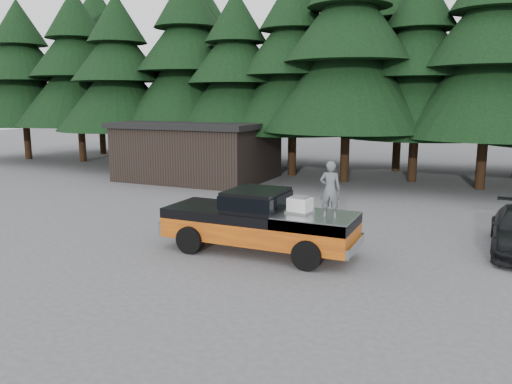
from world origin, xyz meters
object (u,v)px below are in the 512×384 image
at_px(air_compressor, 300,206).
at_px(utility_building, 198,150).
at_px(pickup_truck, 259,231).
at_px(man_on_bed, 330,189).

bearing_deg(air_compressor, utility_building, 141.46).
relative_size(pickup_truck, man_on_bed, 3.76).
height_order(pickup_truck, air_compressor, air_compressor).
bearing_deg(utility_building, air_compressor, -48.32).
height_order(pickup_truck, man_on_bed, man_on_bed).
height_order(pickup_truck, utility_building, utility_building).
relative_size(pickup_truck, utility_building, 0.71).
distance_m(air_compressor, utility_building, 15.37).
bearing_deg(pickup_truck, man_on_bed, -4.09).
xyz_separation_m(pickup_truck, utility_building, (-8.94, 11.50, 1.00)).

